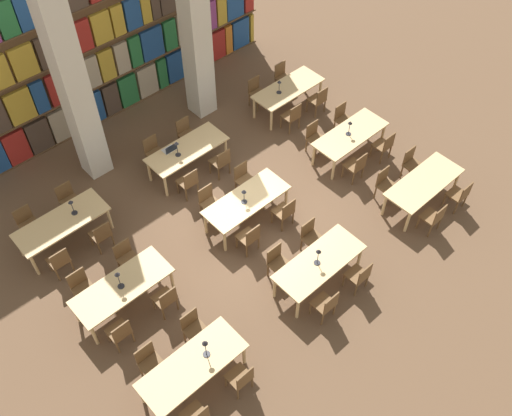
# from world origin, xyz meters

# --- Properties ---
(ground_plane) EXTENTS (40.00, 40.00, 0.00)m
(ground_plane) POSITION_xyz_m (0.00, 0.00, 0.00)
(ground_plane) COLOR brown
(bookshelf_bank) EXTENTS (10.20, 0.35, 5.50)m
(bookshelf_bank) POSITION_xyz_m (0.00, 5.51, 2.64)
(bookshelf_bank) COLOR brown
(bookshelf_bank) RESTS_ON ground_plane
(pillar_left) EXTENTS (0.59, 0.59, 6.00)m
(pillar_left) POSITION_xyz_m (-1.73, 3.92, 3.00)
(pillar_left) COLOR beige
(pillar_left) RESTS_ON ground_plane
(pillar_center) EXTENTS (0.59, 0.59, 6.00)m
(pillar_center) POSITION_xyz_m (1.73, 3.92, 3.00)
(pillar_center) COLOR beige
(pillar_center) RESTS_ON ground_plane
(reading_table_0) EXTENTS (2.08, 0.84, 0.73)m
(reading_table_0) POSITION_xyz_m (-3.44, -2.26, 0.65)
(reading_table_0) COLOR tan
(reading_table_0) RESTS_ON ground_plane
(chair_1) EXTENTS (0.42, 0.40, 0.87)m
(chair_1) POSITION_xyz_m (-3.93, -1.56, 0.47)
(chair_1) COLOR brown
(chair_1) RESTS_ON ground_plane
(chair_2) EXTENTS (0.42, 0.40, 0.87)m
(chair_2) POSITION_xyz_m (-2.87, -2.97, 0.47)
(chair_2) COLOR brown
(chair_2) RESTS_ON ground_plane
(chair_3) EXTENTS (0.42, 0.40, 0.87)m
(chair_3) POSITION_xyz_m (-2.87, -1.56, 0.47)
(chair_3) COLOR brown
(chair_3) RESTS_ON ground_plane
(desk_lamp_0) EXTENTS (0.14, 0.14, 0.50)m
(desk_lamp_0) POSITION_xyz_m (-3.11, -2.28, 1.07)
(desk_lamp_0) COLOR #232328
(desk_lamp_0) RESTS_ON reading_table_0
(reading_table_1) EXTENTS (2.08, 0.84, 0.73)m
(reading_table_1) POSITION_xyz_m (-0.05, -2.25, 0.65)
(reading_table_1) COLOR tan
(reading_table_1) RESTS_ON ground_plane
(chair_4) EXTENTS (0.42, 0.40, 0.87)m
(chair_4) POSITION_xyz_m (-0.57, -2.95, 0.47)
(chair_4) COLOR brown
(chair_4) RESTS_ON ground_plane
(chair_5) EXTENTS (0.42, 0.40, 0.87)m
(chair_5) POSITION_xyz_m (-0.57, -1.54, 0.47)
(chair_5) COLOR brown
(chair_5) RESTS_ON ground_plane
(chair_6) EXTENTS (0.42, 0.40, 0.87)m
(chair_6) POSITION_xyz_m (0.46, -2.95, 0.47)
(chair_6) COLOR brown
(chair_6) RESTS_ON ground_plane
(chair_7) EXTENTS (0.42, 0.40, 0.87)m
(chair_7) POSITION_xyz_m (0.46, -1.54, 0.47)
(chair_7) COLOR brown
(chair_7) RESTS_ON ground_plane
(desk_lamp_1) EXTENTS (0.14, 0.14, 0.46)m
(desk_lamp_1) POSITION_xyz_m (-0.11, -2.24, 1.04)
(desk_lamp_1) COLOR #232328
(desk_lamp_1) RESTS_ON reading_table_1
(reading_table_2) EXTENTS (2.08, 0.84, 0.73)m
(reading_table_2) POSITION_xyz_m (3.43, -2.35, 0.65)
(reading_table_2) COLOR tan
(reading_table_2) RESTS_ON ground_plane
(chair_8) EXTENTS (0.42, 0.40, 0.87)m
(chair_8) POSITION_xyz_m (2.92, -3.05, 0.47)
(chair_8) COLOR brown
(chair_8) RESTS_ON ground_plane
(chair_9) EXTENTS (0.42, 0.40, 0.87)m
(chair_9) POSITION_xyz_m (2.92, -1.64, 0.47)
(chair_9) COLOR brown
(chair_9) RESTS_ON ground_plane
(chair_10) EXTENTS (0.42, 0.40, 0.87)m
(chair_10) POSITION_xyz_m (3.94, -3.05, 0.47)
(chair_10) COLOR brown
(chair_10) RESTS_ON ground_plane
(chair_11) EXTENTS (0.42, 0.40, 0.87)m
(chair_11) POSITION_xyz_m (3.94, -1.64, 0.47)
(chair_11) COLOR brown
(chair_11) RESTS_ON ground_plane
(reading_table_3) EXTENTS (2.08, 0.84, 0.73)m
(reading_table_3) POSITION_xyz_m (-3.44, 0.04, 0.65)
(reading_table_3) COLOR tan
(reading_table_3) RESTS_ON ground_plane
(chair_12) EXTENTS (0.42, 0.40, 0.87)m
(chair_12) POSITION_xyz_m (-4.00, -0.67, 0.47)
(chair_12) COLOR brown
(chair_12) RESTS_ON ground_plane
(chair_13) EXTENTS (0.42, 0.40, 0.87)m
(chair_13) POSITION_xyz_m (-4.00, 0.75, 0.47)
(chair_13) COLOR brown
(chair_13) RESTS_ON ground_plane
(chair_14) EXTENTS (0.42, 0.40, 0.87)m
(chair_14) POSITION_xyz_m (-2.89, -0.67, 0.47)
(chair_14) COLOR brown
(chair_14) RESTS_ON ground_plane
(chair_15) EXTENTS (0.42, 0.40, 0.87)m
(chair_15) POSITION_xyz_m (-2.89, 0.75, 0.47)
(chair_15) COLOR brown
(chair_15) RESTS_ON ground_plane
(desk_lamp_2) EXTENTS (0.14, 0.14, 0.49)m
(desk_lamp_2) POSITION_xyz_m (-3.45, 0.03, 1.06)
(desk_lamp_2) COLOR #232328
(desk_lamp_2) RESTS_ON reading_table_3
(reading_table_4) EXTENTS (2.08, 0.84, 0.73)m
(reading_table_4) POSITION_xyz_m (-0.03, 0.07, 0.65)
(reading_table_4) COLOR tan
(reading_table_4) RESTS_ON ground_plane
(chair_16) EXTENTS (0.42, 0.40, 0.87)m
(chair_16) POSITION_xyz_m (-0.57, -0.64, 0.47)
(chair_16) COLOR brown
(chair_16) RESTS_ON ground_plane
(chair_17) EXTENTS (0.42, 0.40, 0.87)m
(chair_17) POSITION_xyz_m (-0.57, 0.77, 0.47)
(chair_17) COLOR brown
(chair_17) RESTS_ON ground_plane
(chair_18) EXTENTS (0.42, 0.40, 0.87)m
(chair_18) POSITION_xyz_m (0.52, -0.64, 0.47)
(chair_18) COLOR brown
(chair_18) RESTS_ON ground_plane
(chair_19) EXTENTS (0.42, 0.40, 0.87)m
(chair_19) POSITION_xyz_m (0.52, 0.77, 0.47)
(chair_19) COLOR brown
(chair_19) RESTS_ON ground_plane
(desk_lamp_3) EXTENTS (0.14, 0.14, 0.41)m
(desk_lamp_3) POSITION_xyz_m (-0.12, 0.04, 1.00)
(desk_lamp_3) COLOR #232328
(desk_lamp_3) RESTS_ON reading_table_4
(reading_table_5) EXTENTS (2.08, 0.84, 0.73)m
(reading_table_5) POSITION_xyz_m (3.40, -0.07, 0.65)
(reading_table_5) COLOR tan
(reading_table_5) RESTS_ON ground_plane
(chair_20) EXTENTS (0.42, 0.40, 0.87)m
(chair_20) POSITION_xyz_m (2.85, -0.77, 0.47)
(chair_20) COLOR brown
(chair_20) RESTS_ON ground_plane
(chair_21) EXTENTS (0.42, 0.40, 0.87)m
(chair_21) POSITION_xyz_m (2.85, 0.64, 0.47)
(chair_21) COLOR brown
(chair_21) RESTS_ON ground_plane
(chair_22) EXTENTS (0.42, 0.40, 0.87)m
(chair_22) POSITION_xyz_m (3.94, -0.77, 0.47)
(chair_22) COLOR brown
(chair_22) RESTS_ON ground_plane
(chair_23) EXTENTS (0.42, 0.40, 0.87)m
(chair_23) POSITION_xyz_m (3.94, 0.64, 0.47)
(chair_23) COLOR brown
(chair_23) RESTS_ON ground_plane
(desk_lamp_4) EXTENTS (0.14, 0.14, 0.42)m
(desk_lamp_4) POSITION_xyz_m (3.34, -0.04, 1.01)
(desk_lamp_4) COLOR #232328
(desk_lamp_4) RESTS_ON reading_table_5
(reading_table_6) EXTENTS (2.08, 0.84, 0.73)m
(reading_table_6) POSITION_xyz_m (-3.49, 2.35, 0.65)
(reading_table_6) COLOR tan
(reading_table_6) RESTS_ON ground_plane
(chair_24) EXTENTS (0.42, 0.40, 0.87)m
(chair_24) POSITION_xyz_m (-4.01, 1.64, 0.47)
(chair_24) COLOR brown
(chair_24) RESTS_ON ground_plane
(chair_25) EXTENTS (0.42, 0.40, 0.87)m
(chair_25) POSITION_xyz_m (-4.01, 3.06, 0.47)
(chair_25) COLOR brown
(chair_25) RESTS_ON ground_plane
(chair_26) EXTENTS (0.42, 0.40, 0.87)m
(chair_26) POSITION_xyz_m (-2.96, 1.64, 0.47)
(chair_26) COLOR brown
(chair_26) RESTS_ON ground_plane
(chair_27) EXTENTS (0.42, 0.40, 0.87)m
(chair_27) POSITION_xyz_m (-2.96, 3.06, 0.47)
(chair_27) COLOR brown
(chair_27) RESTS_ON ground_plane
(desk_lamp_5) EXTENTS (0.14, 0.14, 0.43)m
(desk_lamp_5) POSITION_xyz_m (-3.14, 2.36, 1.02)
(desk_lamp_5) COLOR #232328
(desk_lamp_5) RESTS_ON reading_table_6
(reading_table_7) EXTENTS (2.08, 0.84, 0.73)m
(reading_table_7) POSITION_xyz_m (-0.01, 2.30, 0.65)
(reading_table_7) COLOR tan
(reading_table_7) RESTS_ON ground_plane
(chair_28) EXTENTS (0.42, 0.40, 0.87)m
(chair_28) POSITION_xyz_m (-0.54, 1.60, 0.47)
(chair_28) COLOR brown
(chair_28) RESTS_ON ground_plane
(chair_29) EXTENTS (0.42, 0.40, 0.87)m
(chair_29) POSITION_xyz_m (-0.54, 3.01, 0.47)
(chair_29) COLOR brown
(chair_29) RESTS_ON ground_plane
(chair_30) EXTENTS (0.42, 0.40, 0.87)m
(chair_30) POSITION_xyz_m (0.49, 1.60, 0.47)
(chair_30) COLOR brown
(chair_30) RESTS_ON ground_plane
(chair_31) EXTENTS (0.42, 0.40, 0.87)m
(chair_31) POSITION_xyz_m (0.49, 3.01, 0.47)
(chair_31) COLOR brown
(chair_31) RESTS_ON ground_plane
(desk_lamp_6) EXTENTS (0.14, 0.14, 0.44)m
(desk_lamp_6) POSITION_xyz_m (-0.30, 2.27, 1.03)
(desk_lamp_6) COLOR #232328
(desk_lamp_6) RESTS_ON reading_table_7
(laptop) EXTENTS (0.32, 0.22, 0.21)m
(laptop) POSITION_xyz_m (-0.36, 2.53, 0.77)
(laptop) COLOR silver
(laptop) RESTS_ON reading_table_7
(reading_table_8) EXTENTS (2.08, 0.84, 0.73)m
(reading_table_8) POSITION_xyz_m (3.53, 2.32, 0.65)
(reading_table_8) COLOR tan
(reading_table_8) RESTS_ON ground_plane
(chair_32) EXTENTS (0.42, 0.40, 0.87)m
(chair_32) POSITION_xyz_m (2.99, 1.62, 0.47)
(chair_32) COLOR brown
(chair_32) RESTS_ON ground_plane
(chair_33) EXTENTS (0.42, 0.40, 0.87)m
(chair_33) POSITION_xyz_m (2.99, 3.03, 0.47)
(chair_33) COLOR brown
(chair_33) RESTS_ON ground_plane
(chair_34) EXTENTS (0.42, 0.40, 0.87)m
(chair_34) POSITION_xyz_m (4.01, 1.62, 0.47)
(chair_34) COLOR brown
(chair_34) RESTS_ON ground_plane
(chair_35) EXTENTS (0.42, 0.40, 0.87)m
(chair_35) POSITION_xyz_m (4.01, 3.03, 0.47)
(chair_35) COLOR brown
(chair_35) RESTS_ON ground_plane
(desk_lamp_7) EXTENTS (0.14, 0.14, 0.41)m
(desk_lamp_7) POSITION_xyz_m (3.19, 2.34, 1.00)
(desk_lamp_7) COLOR #232328
(desk_lamp_7) RESTS_ON reading_table_8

